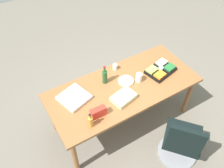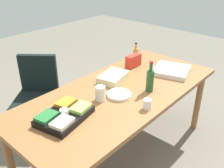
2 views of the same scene
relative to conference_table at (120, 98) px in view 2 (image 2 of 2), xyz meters
The scene contains 12 objects.
ground_plane 0.72m from the conference_table, ahead, with size 10.00×10.00×0.00m, color #6E675B.
conference_table is the anchor object (origin of this frame).
office_chair 1.08m from the conference_table, 71.63° to the right, with size 0.68×0.68×0.95m.
veggie_tray 0.66m from the conference_table, ahead, with size 0.47×0.38×0.09m.
paper_cup 0.40m from the conference_table, 76.31° to the left, with size 0.07×0.07×0.09m, color white.
wine_bottle 0.34m from the conference_table, 130.74° to the left, with size 0.08×0.08×0.30m.
paper_plate_stack 0.14m from the conference_table, 34.63° to the left, with size 0.22×0.22×0.03m, color white.
chip_bag_red 0.62m from the conference_table, 154.56° to the right, with size 0.20×0.08×0.14m, color red.
pizza_box 0.72m from the conference_table, 167.39° to the left, with size 0.36×0.36×0.05m, color silver.
sheet_cake 0.26m from the conference_table, 122.45° to the right, with size 0.32×0.22×0.07m, color beige.
dressing_bottle 0.80m from the conference_table, 153.87° to the right, with size 0.06×0.06×0.23m.
mayo_jar 0.29m from the conference_table, ahead, with size 0.09×0.09×0.14m, color white.
Camera 2 is at (1.64, 1.35, 1.97)m, focal length 40.67 mm.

